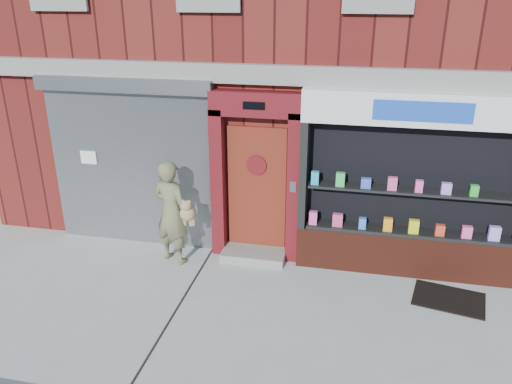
# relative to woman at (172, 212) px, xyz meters

# --- Properties ---
(ground) EXTENTS (80.00, 80.00, 0.00)m
(ground) POSITION_rel_woman_xyz_m (2.08, -1.37, -0.91)
(ground) COLOR #9E9E99
(ground) RESTS_ON ground
(building) EXTENTS (12.00, 8.16, 8.00)m
(building) POSITION_rel_woman_xyz_m (2.08, 4.62, 3.09)
(building) COLOR #551513
(building) RESTS_ON ground
(shutter_bay) EXTENTS (3.10, 0.30, 3.04)m
(shutter_bay) POSITION_rel_woman_xyz_m (-0.92, 0.56, 0.81)
(shutter_bay) COLOR gray
(shutter_bay) RESTS_ON ground
(red_door_bay) EXTENTS (1.52, 0.58, 2.90)m
(red_door_bay) POSITION_rel_woman_xyz_m (1.33, 0.49, 0.55)
(red_door_bay) COLOR #580F14
(red_door_bay) RESTS_ON ground
(pharmacy_bay) EXTENTS (3.50, 0.41, 3.00)m
(pharmacy_bay) POSITION_rel_woman_xyz_m (3.82, 0.44, 0.46)
(pharmacy_bay) COLOR #571F14
(pharmacy_bay) RESTS_ON ground
(woman) EXTENTS (0.82, 0.63, 1.82)m
(woman) POSITION_rel_woman_xyz_m (0.00, 0.00, 0.00)
(woman) COLOR #6A6A45
(woman) RESTS_ON ground
(doormat) EXTENTS (1.15, 0.91, 0.03)m
(doormat) POSITION_rel_woman_xyz_m (4.49, -0.29, -0.90)
(doormat) COLOR black
(doormat) RESTS_ON ground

